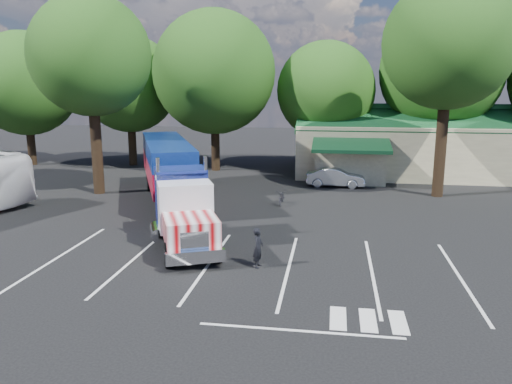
# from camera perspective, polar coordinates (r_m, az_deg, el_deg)

# --- Properties ---
(ground) EXTENTS (120.00, 120.00, 0.00)m
(ground) POSITION_cam_1_polar(r_m,az_deg,el_deg) (25.82, -2.15, -3.67)
(ground) COLOR black
(ground) RESTS_ON ground
(event_hall) EXTENTS (24.20, 14.12, 5.55)m
(event_hall) POSITION_cam_1_polar(r_m,az_deg,el_deg) (43.40, 20.81, 4.95)
(event_hall) COLOR beige
(event_hall) RESTS_ON ground
(tree_row_a) EXTENTS (9.00, 9.00, 11.68)m
(tree_row_a) POSITION_cam_1_polar(r_m,az_deg,el_deg) (48.89, -24.84, 11.18)
(tree_row_a) COLOR black
(tree_row_a) RESTS_ON ground
(tree_row_b) EXTENTS (8.40, 8.40, 11.35)m
(tree_row_b) POSITION_cam_1_polar(r_m,az_deg,el_deg) (45.79, -14.28, 11.88)
(tree_row_b) COLOR black
(tree_row_b) RESTS_ON ground
(tree_row_c) EXTENTS (10.00, 10.00, 13.05)m
(tree_row_c) POSITION_cam_1_polar(r_m,az_deg,el_deg) (41.77, -4.80, 13.46)
(tree_row_c) COLOR black
(tree_row_c) RESTS_ON ground
(tree_row_d) EXTENTS (8.00, 8.00, 10.60)m
(tree_row_d) POSITION_cam_1_polar(r_m,az_deg,el_deg) (41.90, 7.97, 11.39)
(tree_row_d) COLOR black
(tree_row_d) RESTS_ON ground
(tree_row_e) EXTENTS (9.60, 9.60, 12.90)m
(tree_row_e) POSITION_cam_1_polar(r_m,az_deg,el_deg) (43.19, 20.37, 12.78)
(tree_row_e) COLOR black
(tree_row_e) RESTS_ON ground
(tree_near_left) EXTENTS (7.60, 7.60, 12.65)m
(tree_near_left) POSITION_cam_1_polar(r_m,az_deg,el_deg) (34.07, -18.40, 14.53)
(tree_near_left) COLOR black
(tree_near_left) RESTS_ON ground
(tree_near_right) EXTENTS (8.00, 8.00, 13.50)m
(tree_near_right) POSITION_cam_1_polar(r_m,az_deg,el_deg) (33.66, 21.17, 15.49)
(tree_near_right) COLOR black
(tree_near_right) RESTS_ON ground
(semi_truck) EXTENTS (9.53, 18.08, 3.92)m
(semi_truck) POSITION_cam_1_polar(r_m,az_deg,el_deg) (28.73, -9.75, 2.32)
(semi_truck) COLOR black
(semi_truck) RESTS_ON ground
(woman) EXTENTS (0.46, 0.63, 1.59)m
(woman) POSITION_cam_1_polar(r_m,az_deg,el_deg) (19.61, 0.24, -6.39)
(woman) COLOR black
(woman) RESTS_ON ground
(bicycle) EXTENTS (0.62, 1.71, 0.89)m
(bicycle) POSITION_cam_1_polar(r_m,az_deg,el_deg) (29.99, 2.95, -0.57)
(bicycle) COLOR black
(bicycle) RESTS_ON ground
(silver_sedan) EXTENTS (4.10, 1.50, 1.34)m
(silver_sedan) POSITION_cam_1_polar(r_m,az_deg,el_deg) (35.57, 9.09, 1.67)
(silver_sedan) COLOR #B6B9BE
(silver_sedan) RESTS_ON ground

